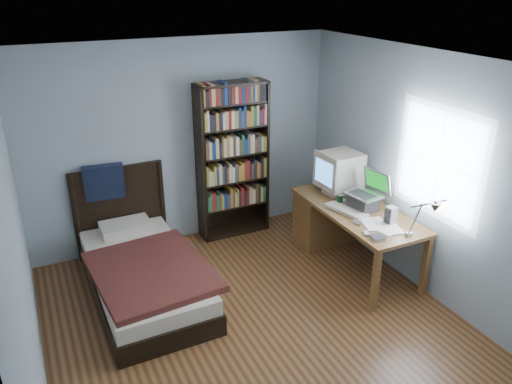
# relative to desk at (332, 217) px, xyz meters

# --- Properties ---
(room) EXTENTS (4.20, 4.24, 2.50)m
(room) POSITION_rel_desk_xyz_m (-1.48, -1.03, 0.83)
(room) COLOR #522918
(room) RESTS_ON ground
(desk) EXTENTS (0.75, 1.69, 0.73)m
(desk) POSITION_rel_desk_xyz_m (0.00, 0.00, 0.00)
(desk) COLOR brown
(desk) RESTS_ON floor
(crt_monitor) EXTENTS (0.47, 0.44, 0.52)m
(crt_monitor) POSITION_rel_desk_xyz_m (0.05, -0.01, 0.60)
(crt_monitor) COLOR beige
(crt_monitor) RESTS_ON desk
(laptop) EXTENTS (0.41, 0.41, 0.44)m
(laptop) POSITION_rel_desk_xyz_m (0.06, -0.50, 0.43)
(laptop) COLOR #2D2D30
(laptop) RESTS_ON desk
(desk_lamp) EXTENTS (0.22, 0.48, 0.57)m
(desk_lamp) POSITION_rel_desk_xyz_m (-0.03, -1.55, 0.77)
(desk_lamp) COLOR #99999E
(desk_lamp) RESTS_ON desk
(keyboard) EXTENTS (0.32, 0.53, 0.05)m
(keyboard) POSITION_rel_desk_xyz_m (-0.16, -0.48, 0.33)
(keyboard) COLOR #B8AE99
(keyboard) RESTS_ON desk
(speaker) EXTENTS (0.10, 0.10, 0.19)m
(speaker) POSITION_rel_desk_xyz_m (0.10, -0.91, 0.40)
(speaker) COLOR #99999C
(speaker) RESTS_ON desk
(soda_can) EXTENTS (0.06, 0.06, 0.11)m
(soda_can) POSITION_rel_desk_xyz_m (-0.10, -0.28, 0.36)
(soda_can) COLOR #073414
(soda_can) RESTS_ON desk
(mouse) EXTENTS (0.07, 0.12, 0.04)m
(mouse) POSITION_rel_desk_xyz_m (-0.03, -0.23, 0.33)
(mouse) COLOR silver
(mouse) RESTS_ON desk
(phone_silver) EXTENTS (0.08, 0.12, 0.02)m
(phone_silver) POSITION_rel_desk_xyz_m (-0.22, -0.77, 0.32)
(phone_silver) COLOR silver
(phone_silver) RESTS_ON desk
(phone_grey) EXTENTS (0.08, 0.10, 0.02)m
(phone_grey) POSITION_rel_desk_xyz_m (-0.28, -1.00, 0.32)
(phone_grey) COLOR #99999C
(phone_grey) RESTS_ON desk
(external_drive) EXTENTS (0.14, 0.14, 0.03)m
(external_drive) POSITION_rel_desk_xyz_m (-0.24, -1.13, 0.32)
(external_drive) COLOR #99999C
(external_drive) RESTS_ON desk
(bookshelf) EXTENTS (0.89, 0.30, 1.98)m
(bookshelf) POSITION_rel_desk_xyz_m (-0.92, 0.91, 0.57)
(bookshelf) COLOR black
(bookshelf) RESTS_ON floor
(bed) EXTENTS (1.19, 2.11, 1.16)m
(bed) POSITION_rel_desk_xyz_m (-2.34, 0.10, -0.16)
(bed) COLOR black
(bed) RESTS_ON floor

